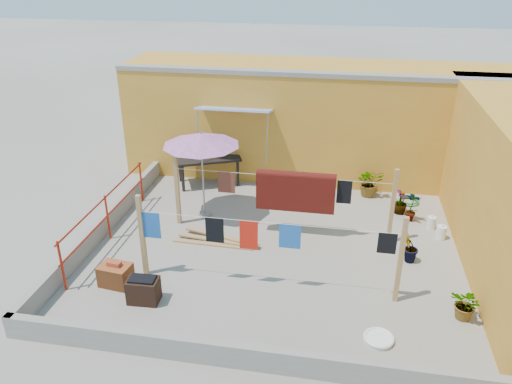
# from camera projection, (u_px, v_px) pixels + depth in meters

# --- Properties ---
(ground) EXTENTS (80.00, 80.00, 0.00)m
(ground) POSITION_uv_depth(u_px,v_px,m) (276.00, 249.00, 11.17)
(ground) COLOR #9E998E
(ground) RESTS_ON ground
(wall_back) EXTENTS (11.00, 3.27, 3.21)m
(wall_back) POSITION_uv_depth(u_px,v_px,m) (316.00, 120.00, 14.57)
(wall_back) COLOR gold
(wall_back) RESTS_ON ground
(parapet_front) EXTENTS (8.30, 0.16, 0.44)m
(parapet_front) POSITION_uv_depth(u_px,v_px,m) (244.00, 356.00, 7.89)
(parapet_front) COLOR gray
(parapet_front) RESTS_ON ground
(parapet_left) EXTENTS (0.16, 7.30, 0.44)m
(parapet_left) POSITION_uv_depth(u_px,v_px,m) (104.00, 225.00, 11.73)
(parapet_left) COLOR gray
(parapet_left) RESTS_ON ground
(red_railing) EXTENTS (0.05, 4.20, 1.10)m
(red_railing) POSITION_uv_depth(u_px,v_px,m) (107.00, 211.00, 11.30)
(red_railing) COLOR #A72410
(red_railing) RESTS_ON ground
(clothesline_rig) EXTENTS (5.09, 2.35, 1.80)m
(clothesline_rig) POSITION_uv_depth(u_px,v_px,m) (291.00, 198.00, 11.17)
(clothesline_rig) COLOR tan
(clothesline_rig) RESTS_ON ground
(patio_umbrella) EXTENTS (2.25, 2.25, 2.23)m
(patio_umbrella) POSITION_uv_depth(u_px,v_px,m) (201.00, 140.00, 11.80)
(patio_umbrella) COLOR gray
(patio_umbrella) RESTS_ON ground
(outdoor_table) EXTENTS (1.98, 1.53, 0.83)m
(outdoor_table) POSITION_uv_depth(u_px,v_px,m) (208.00, 159.00, 14.07)
(outdoor_table) COLOR black
(outdoor_table) RESTS_ON ground
(brick_stack) EXTENTS (0.66, 0.51, 0.53)m
(brick_stack) POSITION_uv_depth(u_px,v_px,m) (116.00, 275.00, 9.89)
(brick_stack) COLOR #9F5124
(brick_stack) RESTS_ON ground
(lumber_pile) EXTENTS (2.02, 0.63, 0.12)m
(lumber_pile) POSITION_uv_depth(u_px,v_px,m) (217.00, 240.00, 11.41)
(lumber_pile) COLOR tan
(lumber_pile) RESTS_ON ground
(brazier) EXTENTS (0.60, 0.41, 0.52)m
(brazier) POSITION_uv_depth(u_px,v_px,m) (143.00, 290.00, 9.40)
(brazier) COLOR black
(brazier) RESTS_ON ground
(white_basin) EXTENTS (0.53, 0.53, 0.09)m
(white_basin) POSITION_uv_depth(u_px,v_px,m) (379.00, 338.00, 8.50)
(white_basin) COLOR white
(white_basin) RESTS_ON ground
(water_jug_a) EXTENTS (0.22, 0.22, 0.34)m
(water_jug_a) POSITION_uv_depth(u_px,v_px,m) (431.00, 223.00, 11.98)
(water_jug_a) COLOR white
(water_jug_a) RESTS_ON ground
(water_jug_b) EXTENTS (0.23, 0.23, 0.37)m
(water_jug_b) POSITION_uv_depth(u_px,v_px,m) (441.00, 232.00, 11.53)
(water_jug_b) COLOR white
(water_jug_b) RESTS_ON ground
(green_hose) EXTENTS (0.55, 0.55, 0.08)m
(green_hose) POSITION_uv_depth(u_px,v_px,m) (409.00, 201.00, 13.26)
(green_hose) COLOR #176A24
(green_hose) RESTS_ON ground
(plant_back_a) EXTENTS (0.82, 0.75, 0.79)m
(plant_back_a) POSITION_uv_depth(u_px,v_px,m) (370.00, 182.00, 13.50)
(plant_back_a) COLOR #185619
(plant_back_a) RESTS_ON ground
(plant_back_b) EXTENTS (0.42, 0.42, 0.63)m
(plant_back_b) POSITION_uv_depth(u_px,v_px,m) (400.00, 202.00, 12.61)
(plant_back_b) COLOR #185619
(plant_back_b) RESTS_ON ground
(plant_right_a) EXTENTS (0.49, 0.42, 0.79)m
(plant_right_a) POSITION_uv_depth(u_px,v_px,m) (412.00, 206.00, 12.22)
(plant_right_a) COLOR #185619
(plant_right_a) RESTS_ON ground
(plant_right_b) EXTENTS (0.49, 0.48, 0.69)m
(plant_right_b) POSITION_uv_depth(u_px,v_px,m) (410.00, 248.00, 10.57)
(plant_right_b) COLOR #185619
(plant_right_b) RESTS_ON ground
(plant_right_c) EXTENTS (0.72, 0.72, 0.61)m
(plant_right_c) POSITION_uv_depth(u_px,v_px,m) (467.00, 305.00, 8.92)
(plant_right_c) COLOR #185619
(plant_right_c) RESTS_ON ground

